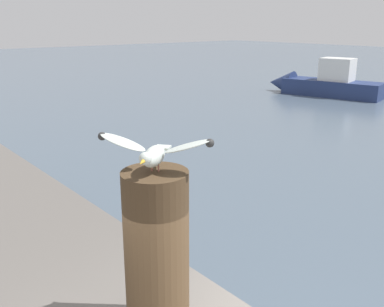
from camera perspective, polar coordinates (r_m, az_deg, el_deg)
The scene contains 3 objects.
mooring_post at distance 2.44m, azimuth -4.62°, elevation -12.78°, with size 0.36×0.36×0.93m, color #4C3823.
seagull at distance 2.21m, azimuth -5.00°, elevation 0.25°, with size 0.54×0.45×0.19m.
boat_navy at distance 22.39m, azimuth 16.35°, elevation 8.77°, with size 5.74×2.59×2.03m.
Camera 1 is at (0.80, -1.74, 3.45)m, focal length 40.87 mm.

